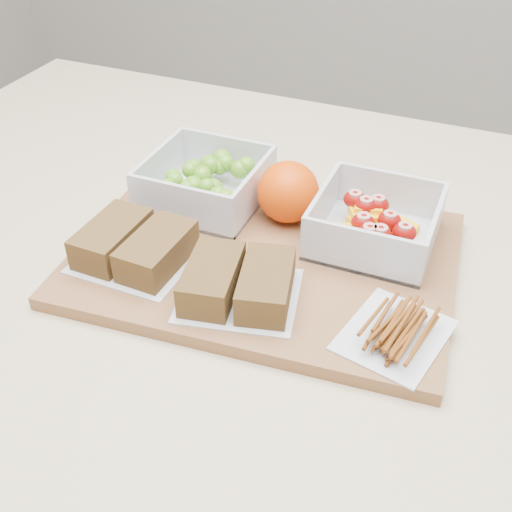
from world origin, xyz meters
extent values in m
cube|color=beige|center=(0.00, 0.00, 0.45)|extent=(1.20, 0.90, 0.90)
cube|color=brown|center=(0.02, 0.00, 0.91)|extent=(0.44, 0.33, 0.02)
cube|color=silver|center=(-0.09, 0.08, 0.92)|extent=(0.14, 0.14, 0.01)
cube|color=silver|center=(-0.09, 0.15, 0.94)|extent=(0.14, 0.01, 0.06)
cube|color=silver|center=(-0.09, 0.01, 0.94)|extent=(0.14, 0.01, 0.06)
cube|color=silver|center=(-0.03, 0.08, 0.94)|extent=(0.01, 0.13, 0.06)
cube|color=silver|center=(-0.16, 0.08, 0.94)|extent=(0.01, 0.13, 0.06)
sphere|color=#599A20|center=(-0.10, 0.07, 0.94)|extent=(0.02, 0.02, 0.02)
sphere|color=#599A20|center=(-0.13, 0.07, 0.95)|extent=(0.02, 0.02, 0.02)
sphere|color=#599A20|center=(-0.10, 0.11, 0.95)|extent=(0.02, 0.02, 0.02)
sphere|color=#599A20|center=(-0.08, 0.08, 0.94)|extent=(0.02, 0.02, 0.02)
sphere|color=#599A20|center=(-0.12, 0.09, 0.95)|extent=(0.02, 0.02, 0.02)
sphere|color=#599A20|center=(-0.10, 0.08, 0.94)|extent=(0.02, 0.02, 0.02)
sphere|color=#599A20|center=(-0.12, 0.10, 0.95)|extent=(0.02, 0.02, 0.02)
sphere|color=#599A20|center=(-0.04, 0.03, 0.95)|extent=(0.03, 0.03, 0.03)
sphere|color=#599A20|center=(-0.06, 0.11, 0.95)|extent=(0.02, 0.02, 0.02)
sphere|color=#599A20|center=(-0.09, 0.12, 0.95)|extent=(0.02, 0.02, 0.02)
sphere|color=#599A20|center=(-0.13, 0.04, 0.95)|extent=(0.02, 0.02, 0.02)
sphere|color=#599A20|center=(-0.05, 0.12, 0.95)|extent=(0.02, 0.02, 0.02)
sphere|color=#599A20|center=(-0.08, 0.04, 0.94)|extent=(0.02, 0.02, 0.02)
sphere|color=#599A20|center=(-0.09, 0.11, 0.95)|extent=(0.02, 0.02, 0.02)
sphere|color=#599A20|center=(-0.10, 0.09, 0.95)|extent=(0.02, 0.02, 0.02)
sphere|color=#599A20|center=(-0.08, 0.12, 0.95)|extent=(0.02, 0.02, 0.02)
sphere|color=#599A20|center=(-0.06, 0.04, 0.95)|extent=(0.02, 0.02, 0.02)
sphere|color=#599A20|center=(-0.04, 0.04, 0.93)|extent=(0.02, 0.02, 0.02)
sphere|color=#599A20|center=(-0.10, 0.10, 0.95)|extent=(0.02, 0.02, 0.02)
sphere|color=#599A20|center=(-0.11, 0.05, 0.94)|extent=(0.02, 0.02, 0.02)
sphere|color=#599A20|center=(-0.11, 0.12, 0.94)|extent=(0.02, 0.02, 0.02)
sphere|color=#599A20|center=(-0.08, 0.06, 0.95)|extent=(0.02, 0.02, 0.02)
sphere|color=#599A20|center=(-0.10, 0.07, 0.94)|extent=(0.02, 0.02, 0.02)
sphere|color=#599A20|center=(-0.12, 0.06, 0.95)|extent=(0.02, 0.02, 0.02)
cube|color=silver|center=(0.13, 0.07, 0.92)|extent=(0.13, 0.13, 0.01)
cube|color=silver|center=(0.13, 0.14, 0.94)|extent=(0.13, 0.01, 0.06)
cube|color=silver|center=(0.13, 0.01, 0.94)|extent=(0.13, 0.01, 0.06)
cube|color=silver|center=(0.19, 0.07, 0.94)|extent=(0.01, 0.12, 0.06)
cube|color=silver|center=(0.06, 0.07, 0.94)|extent=(0.01, 0.12, 0.06)
cube|color=#FBB00D|center=(0.13, 0.05, 0.93)|extent=(0.04, 0.04, 0.01)
cube|color=#FBB00D|center=(0.11, 0.10, 0.93)|extent=(0.05, 0.05, 0.01)
cube|color=#FBB00D|center=(0.14, 0.08, 0.93)|extent=(0.05, 0.05, 0.01)
cube|color=#FBB00D|center=(0.15, 0.09, 0.93)|extent=(0.04, 0.05, 0.01)
cube|color=#FBB00D|center=(0.11, 0.09, 0.94)|extent=(0.04, 0.05, 0.01)
cube|color=#FBB00D|center=(0.11, 0.10, 0.94)|extent=(0.04, 0.03, 0.01)
cube|color=#FBB00D|center=(0.10, 0.03, 0.94)|extent=(0.04, 0.04, 0.01)
cube|color=#FBB00D|center=(0.14, 0.05, 0.93)|extent=(0.04, 0.04, 0.01)
cube|color=#FBB00D|center=(0.11, 0.08, 0.93)|extent=(0.04, 0.04, 0.01)
ellipsoid|color=#8F0E07|center=(0.14, 0.07, 0.95)|extent=(0.03, 0.02, 0.02)
ellipsoid|color=#8F0E07|center=(0.14, 0.04, 0.95)|extent=(0.03, 0.02, 0.02)
ellipsoid|color=#8F0E07|center=(0.09, 0.10, 0.95)|extent=(0.03, 0.02, 0.02)
ellipsoid|color=#8F0E07|center=(0.16, 0.06, 0.95)|extent=(0.03, 0.02, 0.02)
ellipsoid|color=#8F0E07|center=(0.11, 0.09, 0.95)|extent=(0.03, 0.02, 0.02)
ellipsoid|color=#8F0E07|center=(0.13, 0.04, 0.95)|extent=(0.03, 0.02, 0.02)
ellipsoid|color=#8F0E07|center=(0.11, 0.06, 0.95)|extent=(0.03, 0.02, 0.02)
ellipsoid|color=#8F0E07|center=(0.12, 0.10, 0.95)|extent=(0.03, 0.02, 0.02)
sphere|color=#EB4805|center=(0.02, 0.08, 0.95)|extent=(0.07, 0.07, 0.07)
cube|color=silver|center=(-0.11, -0.06, 0.92)|extent=(0.13, 0.11, 0.00)
cube|color=brown|center=(-0.14, -0.06, 0.94)|extent=(0.05, 0.10, 0.04)
cube|color=brown|center=(-0.08, -0.06, 0.94)|extent=(0.05, 0.10, 0.04)
cube|color=silver|center=(0.02, -0.08, 0.92)|extent=(0.14, 0.13, 0.00)
cube|color=brown|center=(-0.01, -0.08, 0.94)|extent=(0.07, 0.10, 0.04)
cube|color=brown|center=(0.05, -0.07, 0.94)|extent=(0.07, 0.10, 0.04)
cube|color=silver|center=(0.18, -0.07, 0.92)|extent=(0.11, 0.12, 0.00)
camera|label=1|loc=(0.23, -0.53, 1.35)|focal=45.00mm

